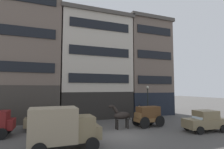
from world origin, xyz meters
TOP-DOWN VIEW (x-y plane):
  - ground_plane at (0.00, 0.00)m, footprint 120.00×120.00m
  - building_far_left at (-7.99, 10.50)m, footprint 8.45×6.77m
  - building_center_left at (0.71, 10.50)m, footprint 9.66×6.77m
  - building_center_right at (8.70, 10.50)m, footprint 7.02×6.77m
  - cargo_wagon at (4.02, 2.07)m, footprint 2.98×1.67m
  - draft_horse at (1.08, 2.06)m, footprint 2.35×0.70m
  - delivery_truck_far at (-4.71, -1.91)m, footprint 4.37×2.17m
  - sedan_dark at (-5.56, 4.52)m, footprint 3.73×1.92m
  - sedan_light at (7.65, -1.53)m, footprint 3.85×2.17m
  - pedestrian_officer at (5.18, 5.74)m, footprint 0.49×0.49m
  - streetlamp_curbside at (6.76, 6.29)m, footprint 0.32×0.32m
  - fire_hydrant_curbside at (-0.79, 5.65)m, footprint 0.24×0.24m

SIDE VIEW (x-z plane):
  - ground_plane at x=0.00m, z-range 0.00..0.00m
  - fire_hydrant_curbside at x=-0.79m, z-range 0.01..0.84m
  - sedan_dark at x=-5.56m, z-range 0.00..1.83m
  - sedan_light at x=7.65m, z-range 0.00..1.83m
  - pedestrian_officer at x=5.18m, z-range 0.08..1.88m
  - cargo_wagon at x=4.02m, z-range 0.16..2.14m
  - draft_horse at x=1.08m, z-range 0.12..2.42m
  - delivery_truck_far at x=-4.71m, z-range 0.11..2.73m
  - streetlamp_curbside at x=6.76m, z-range 0.61..4.73m
  - building_center_left at x=0.71m, z-range 0.04..13.91m
  - building_center_right at x=8.70m, z-range 0.04..14.28m
  - building_far_left at x=-7.99m, z-range 0.04..16.18m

